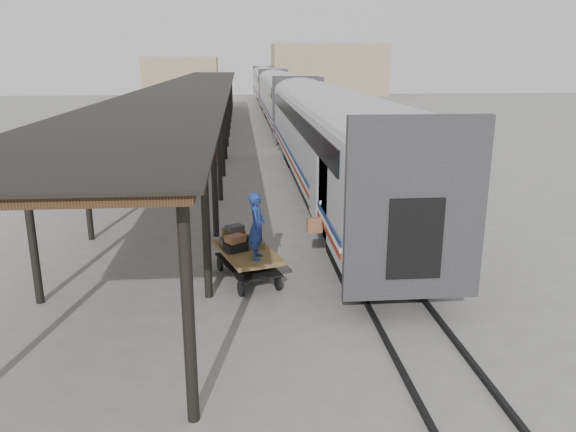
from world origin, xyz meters
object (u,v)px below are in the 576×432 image
(luggage_tug, at_px, (208,148))
(pedestrian, at_px, (214,151))
(porter, at_px, (257,226))
(baggage_cart, at_px, (247,257))

(luggage_tug, xyz_separation_m, pedestrian, (0.43, -2.20, 0.18))
(luggage_tug, height_order, pedestrian, pedestrian)
(luggage_tug, xyz_separation_m, porter, (2.26, -19.91, 1.07))
(baggage_cart, xyz_separation_m, porter, (0.25, -0.65, 1.07))
(baggage_cart, relative_size, pedestrian, 1.61)
(luggage_tug, bearing_deg, baggage_cart, -104.25)
(porter, distance_m, pedestrian, 17.82)
(baggage_cart, relative_size, luggage_tug, 1.45)
(baggage_cart, distance_m, luggage_tug, 19.36)
(luggage_tug, distance_m, pedestrian, 2.25)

